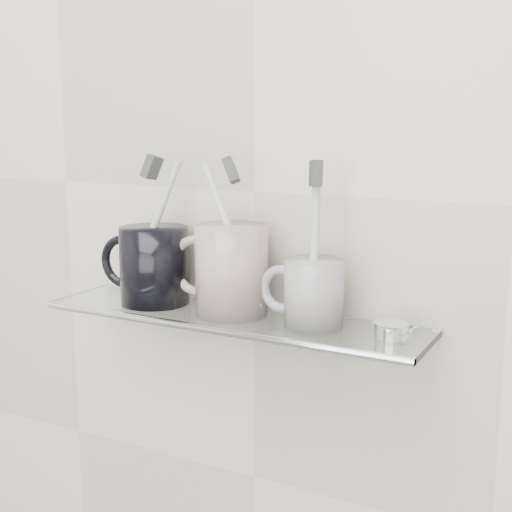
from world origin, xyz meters
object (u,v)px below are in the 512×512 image
Objects in this scene: mug_left at (154,265)px; mug_right at (314,293)px; shelf_glass at (231,318)px; mug_center at (232,270)px.

mug_left is 0.23m from mug_right.
shelf_glass is at bearing -158.56° from mug_right.
mug_left is 0.12m from mug_center.
shelf_glass is 0.13m from mug_left.
shelf_glass is at bearing -56.37° from mug_center.
mug_right reaches higher than shelf_glass.
mug_right is at bearing 2.60° from shelf_glass.
mug_center is (-0.00, 0.00, 0.06)m from shelf_glass.
mug_left is (-0.12, 0.00, 0.06)m from shelf_glass.
mug_center reaches higher than mug_left.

